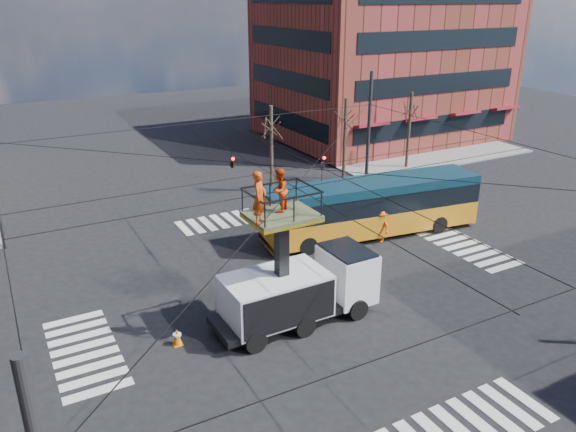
# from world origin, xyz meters

# --- Properties ---
(ground) EXTENTS (120.00, 120.00, 0.00)m
(ground) POSITION_xyz_m (0.00, 0.00, 0.00)
(ground) COLOR black
(ground) RESTS_ON ground
(sidewalk_ne) EXTENTS (18.00, 18.00, 0.12)m
(sidewalk_ne) POSITION_xyz_m (21.00, 21.00, 0.06)
(sidewalk_ne) COLOR slate
(sidewalk_ne) RESTS_ON ground
(crosswalks) EXTENTS (22.40, 22.40, 0.02)m
(crosswalks) POSITION_xyz_m (0.00, 0.00, 0.01)
(crosswalks) COLOR silver
(crosswalks) RESTS_ON ground
(building_ne) EXTENTS (20.06, 16.06, 14.00)m
(building_ne) POSITION_xyz_m (21.98, 23.98, 7.00)
(building_ne) COLOR brown
(building_ne) RESTS_ON ground
(overhead_network) EXTENTS (24.24, 24.24, 8.00)m
(overhead_network) POSITION_xyz_m (-0.07, 0.40, 4.29)
(overhead_network) COLOR #2D2D30
(overhead_network) RESTS_ON ground
(tree_a) EXTENTS (2.00, 2.00, 6.00)m
(tree_a) POSITION_xyz_m (5.00, 13.50, 4.63)
(tree_a) COLOR #382B21
(tree_a) RESTS_ON ground
(tree_b) EXTENTS (2.00, 2.00, 6.00)m
(tree_b) POSITION_xyz_m (11.00, 13.50, 4.63)
(tree_b) COLOR #382B21
(tree_b) RESTS_ON ground
(tree_c) EXTENTS (2.00, 2.00, 6.00)m
(tree_c) POSITION_xyz_m (17.00, 13.50, 4.63)
(tree_c) COLOR #382B21
(tree_c) RESTS_ON ground
(utility_truck) EXTENTS (7.03, 2.72, 6.95)m
(utility_truck) POSITION_xyz_m (-1.64, -1.93, 2.16)
(utility_truck) COLOR black
(utility_truck) RESTS_ON ground
(city_bus) EXTENTS (12.89, 4.21, 3.20)m
(city_bus) POSITION_xyz_m (6.50, 4.02, 1.73)
(city_bus) COLOR orange
(city_bus) RESTS_ON ground
(traffic_cone) EXTENTS (0.36, 0.36, 0.71)m
(traffic_cone) POSITION_xyz_m (-6.70, -1.26, 0.35)
(traffic_cone) COLOR orange
(traffic_cone) RESTS_ON ground
(worker_ground) EXTENTS (0.41, 0.96, 1.63)m
(worker_ground) POSITION_xyz_m (-3.99, -0.62, 0.81)
(worker_ground) COLOR #DA440D
(worker_ground) RESTS_ON ground
(flagger) EXTENTS (0.79, 1.29, 1.92)m
(flagger) POSITION_xyz_m (6.36, 2.95, 0.96)
(flagger) COLOR #E7490E
(flagger) RESTS_ON ground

